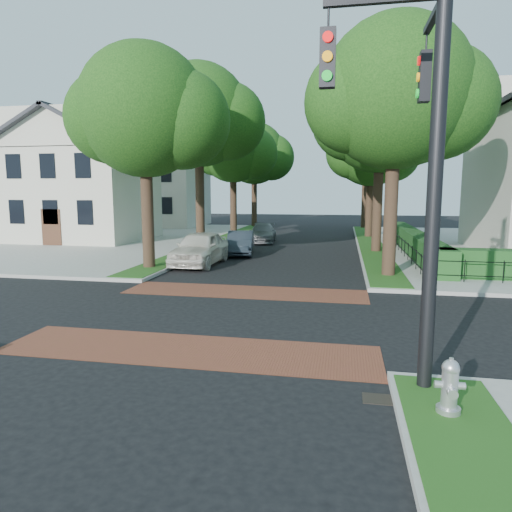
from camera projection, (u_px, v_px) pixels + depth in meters
The scene contains 24 objects.
ground at pixel (223, 315), 13.92m from camera, with size 120.00×120.00×0.00m, color black.
sidewalk_nw at pixel (47, 238), 36.03m from camera, with size 30.00×30.00×0.15m, color gray.
crosswalk_far at pixel (245, 292), 17.03m from camera, with size 9.00×2.20×0.01m, color brown.
crosswalk_near at pixel (188, 350), 10.81m from camera, with size 9.00×2.20×0.01m, color brown.
storm_drain at pixel (381, 399), 8.26m from camera, with size 0.65×0.45×0.01m, color black.
grass_strip_ne at pixel (370, 243), 31.46m from camera, with size 1.60×29.80×0.02m, color #244E16.
grass_strip_nw at pixel (219, 240), 33.48m from camera, with size 1.60×29.80×0.02m, color #244E16.
tree_right_near at pixel (398, 96), 18.83m from camera, with size 7.75×6.67×10.66m.
tree_right_mid at pixel (382, 117), 26.56m from camera, with size 8.25×7.09×11.22m.
tree_right_far at pixel (372, 150), 35.44m from camera, with size 7.25×6.23×9.74m.
tree_right_back at pixel (367, 154), 44.15m from camera, with size 7.50×6.45×10.20m.
tree_left_near at pixel (148, 114), 20.93m from camera, with size 7.50×6.45×10.20m.
tree_left_mid at pixel (201, 117), 28.57m from camera, with size 8.00×6.88×11.48m.
tree_left_far at pixel (235, 149), 37.46m from camera, with size 7.00×6.02×9.86m.
tree_left_back at pixel (256, 154), 46.19m from camera, with size 7.75×6.66×10.44m.
hedge_main_road at pixel (414, 242), 26.96m from camera, with size 1.00×18.00×1.20m, color #17441A.
fence_main_road at pixel (400, 244), 27.13m from camera, with size 0.06×18.00×0.90m, color black, non-canonical shape.
house_left_near at pixel (82, 173), 33.60m from camera, with size 10.00×9.00×10.14m.
house_left_far at pixel (158, 178), 47.21m from camera, with size 10.00×9.00×10.14m.
traffic_signal at pixel (423, 136), 8.05m from camera, with size 2.17×2.00×8.00m.
parked_car_front at pixel (200, 248), 23.19m from camera, with size 2.03×5.05×1.72m, color silver.
parked_car_middle at pixel (240, 243), 26.97m from camera, with size 1.46×4.19×1.38m, color #212A32.
parked_car_rear at pixel (262, 233), 33.50m from camera, with size 1.85×4.55×1.32m, color slate.
fire_hydrant at pixel (450, 387), 7.37m from camera, with size 0.47×0.45×0.94m.
Camera 1 is at (3.55, -13.09, 3.75)m, focal length 32.00 mm.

